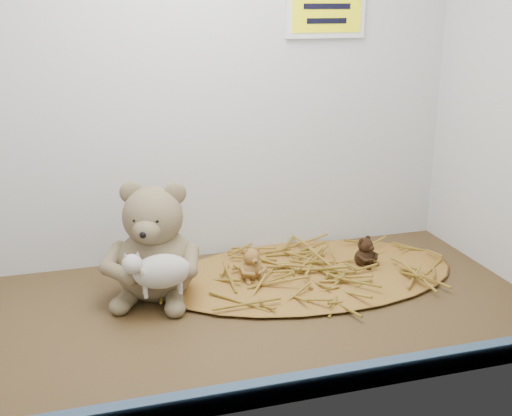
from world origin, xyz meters
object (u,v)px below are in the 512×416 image
object	(u,v)px
mini_teddy_tan	(251,262)
main_teddy	(155,241)
toy_lamb	(162,271)
mini_teddy_brown	(365,250)

from	to	relation	value
mini_teddy_tan	main_teddy	bearing A→B (deg)	172.99
toy_lamb	mini_teddy_tan	world-z (taller)	toy_lamb
main_teddy	mini_teddy_tan	world-z (taller)	main_teddy
mini_teddy_tan	toy_lamb	bearing A→B (deg)	-163.85
toy_lamb	mini_teddy_brown	bearing A→B (deg)	11.15
toy_lamb	mini_teddy_tan	distance (cm)	21.90
main_teddy	mini_teddy_tan	bearing A→B (deg)	22.84
main_teddy	mini_teddy_brown	world-z (taller)	main_teddy
mini_teddy_tan	mini_teddy_brown	bearing A→B (deg)	-8.19
toy_lamb	mini_teddy_brown	world-z (taller)	toy_lamb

